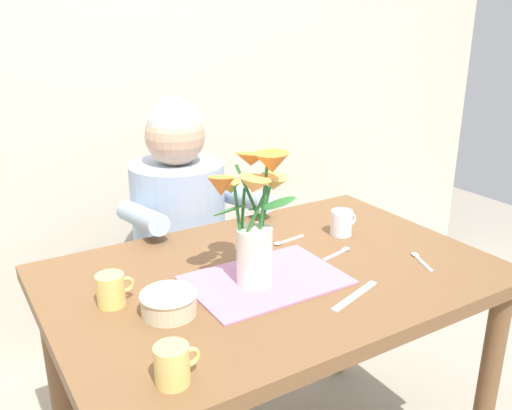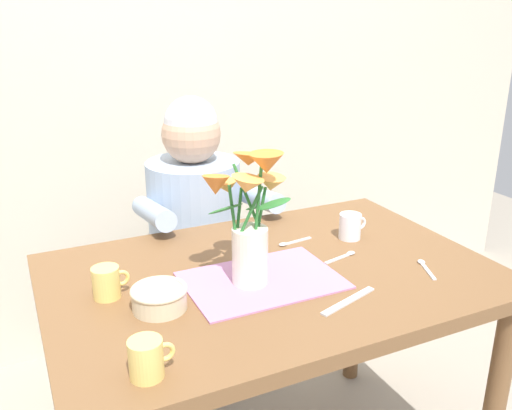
% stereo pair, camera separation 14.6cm
% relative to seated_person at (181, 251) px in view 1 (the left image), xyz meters
% --- Properties ---
extents(wood_panel_backdrop, '(4.00, 0.10, 2.50)m').
position_rel_seated_person_xyz_m(wood_panel_backdrop, '(0.01, 0.43, 0.69)').
color(wood_panel_backdrop, beige).
rests_on(wood_panel_backdrop, ground_plane).
extents(dining_table, '(1.20, 0.80, 0.74)m').
position_rel_seated_person_xyz_m(dining_table, '(0.01, -0.62, 0.08)').
color(dining_table, brown).
rests_on(dining_table, ground_plane).
extents(seated_person, '(0.45, 0.47, 1.14)m').
position_rel_seated_person_xyz_m(seated_person, '(0.00, 0.00, 0.00)').
color(seated_person, '#4C4C56').
rests_on(seated_person, ground_plane).
extents(striped_placemat, '(0.40, 0.28, 0.00)m').
position_rel_seated_person_xyz_m(striped_placemat, '(-0.04, -0.66, 0.18)').
color(striped_placemat, '#B275A3').
rests_on(striped_placemat, dining_table).
extents(flower_vase, '(0.24, 0.20, 0.36)m').
position_rel_seated_person_xyz_m(flower_vase, '(-0.08, -0.66, 0.37)').
color(flower_vase, silver).
rests_on(flower_vase, dining_table).
extents(ceramic_bowl, '(0.14, 0.14, 0.06)m').
position_rel_seated_person_xyz_m(ceramic_bowl, '(-0.32, -0.68, 0.21)').
color(ceramic_bowl, beige).
rests_on(ceramic_bowl, dining_table).
extents(dinner_knife, '(0.19, 0.08, 0.00)m').
position_rel_seated_person_xyz_m(dinner_knife, '(0.10, -0.84, 0.18)').
color(dinner_knife, silver).
rests_on(dinner_knife, dining_table).
extents(tea_cup, '(0.09, 0.07, 0.08)m').
position_rel_seated_person_xyz_m(tea_cup, '(-0.42, -0.92, 0.22)').
color(tea_cup, '#E5C666').
rests_on(tea_cup, dining_table).
extents(coffee_cup, '(0.09, 0.07, 0.08)m').
position_rel_seated_person_xyz_m(coffee_cup, '(-0.42, -0.57, 0.22)').
color(coffee_cup, '#E5C666').
rests_on(coffee_cup, dining_table).
extents(ceramic_mug, '(0.09, 0.07, 0.08)m').
position_rel_seated_person_xyz_m(ceramic_mug, '(0.33, -0.51, 0.22)').
color(ceramic_mug, silver).
rests_on(ceramic_mug, dining_table).
extents(spoon_0, '(0.06, 0.12, 0.01)m').
position_rel_seated_person_xyz_m(spoon_0, '(0.40, -0.78, 0.18)').
color(spoon_0, silver).
rests_on(spoon_0, dining_table).
extents(spoon_1, '(0.07, 0.11, 0.01)m').
position_rel_seated_person_xyz_m(spoon_1, '(0.06, -0.37, 0.18)').
color(spoon_1, silver).
rests_on(spoon_1, dining_table).
extents(spoon_2, '(0.12, 0.04, 0.01)m').
position_rel_seated_person_xyz_m(spoon_2, '(0.24, -0.62, 0.18)').
color(spoon_2, silver).
rests_on(spoon_2, dining_table).
extents(spoon_3, '(0.12, 0.03, 0.01)m').
position_rel_seated_person_xyz_m(spoon_3, '(0.14, -0.47, 0.18)').
color(spoon_3, silver).
rests_on(spoon_3, dining_table).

